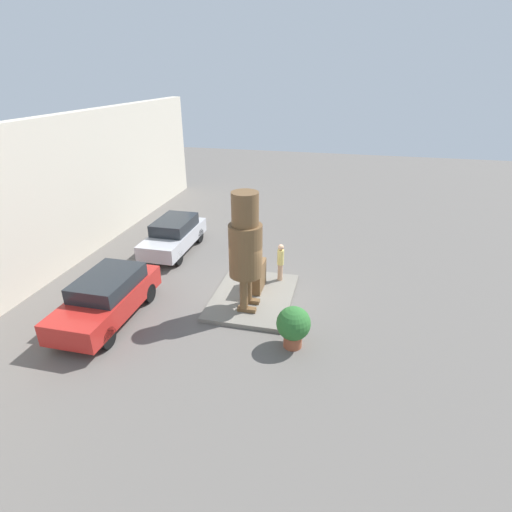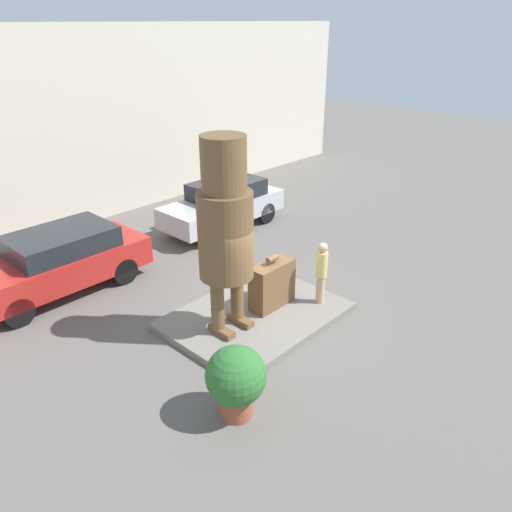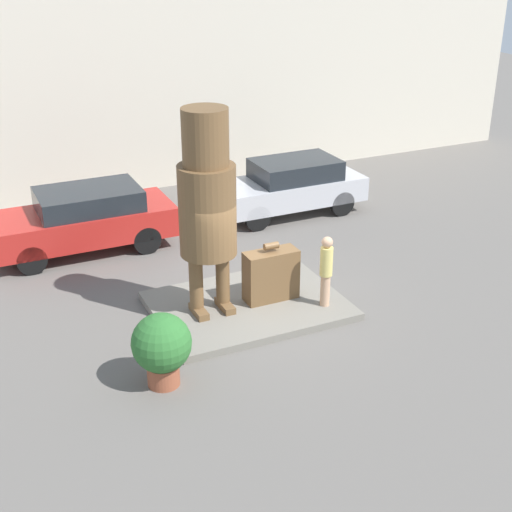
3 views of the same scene
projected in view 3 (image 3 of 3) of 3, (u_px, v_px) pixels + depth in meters
name	position (u px, v px, depth m)	size (l,w,h in m)	color
ground_plane	(248.00, 309.00, 15.17)	(60.00, 60.00, 0.00)	#605B56
pedestal	(248.00, 306.00, 15.13)	(3.95, 2.93, 0.16)	slate
building_backdrop	(126.00, 88.00, 21.01)	(28.00, 0.60, 6.25)	beige
statue_figure	(207.00, 198.00, 13.80)	(1.14, 1.14, 4.22)	brown
giant_suitcase	(271.00, 275.00, 15.04)	(1.15, 0.48, 1.30)	brown
tourist	(326.00, 268.00, 14.65)	(0.26, 0.26, 1.55)	tan
parked_car_red	(84.00, 219.00, 17.61)	(4.49, 1.82, 1.60)	#B2231E
parked_car_silver	(290.00, 185.00, 19.97)	(4.25, 1.70, 1.56)	#B7B7BC
planter_pot	(162.00, 346.00, 12.33)	(1.06, 1.06, 1.38)	brown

